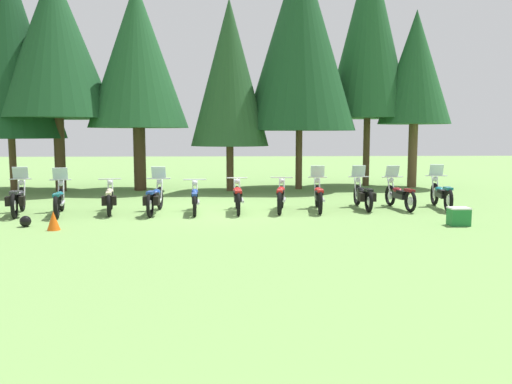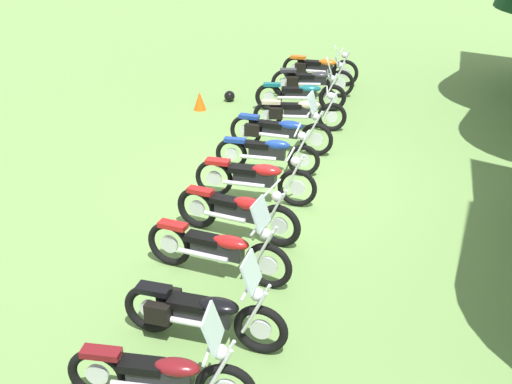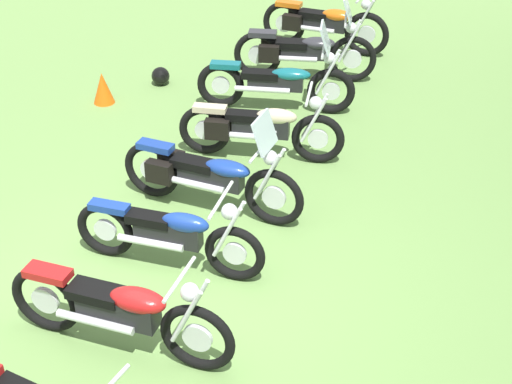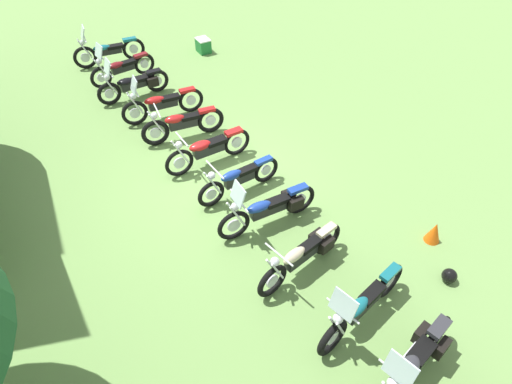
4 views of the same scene
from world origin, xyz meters
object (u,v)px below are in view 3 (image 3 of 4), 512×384
Objects in this scene: motorcycle_4 at (209,175)px; motorcycle_6 at (120,310)px; traffic_cone at (103,88)px; dropped_helmet at (161,76)px; motorcycle_0 at (323,24)px; motorcycle_2 at (278,82)px; motorcycle_3 at (258,128)px; motorcycle_1 at (303,51)px; motorcycle_5 at (170,234)px.

motorcycle_4 is 1.01× the size of motorcycle_6.
traffic_cone is 1.03m from dropped_helmet.
dropped_helmet is at bearing 127.54° from motorcycle_4.
motorcycle_0 is 0.96× the size of motorcycle_4.
motorcycle_2 is 1.00× the size of motorcycle_6.
motorcycle_0 is 3.04m from dropped_helmet.
motorcycle_0 is at bearing 141.60° from traffic_cone.
dropped_helmet is (-1.65, -2.24, -0.30)m from motorcycle_3.
motorcycle_1 is at bearing 91.50° from motorcycle_6.
motorcycle_0 is 7.83× the size of dropped_helmet.
dropped_helmet is at bearing 161.11° from motorcycle_2.
motorcycle_2 is at bearing -88.65° from motorcycle_0.
motorcycle_1 is at bearing 88.32° from motorcycle_5.
motorcycle_0 reaches higher than motorcycle_6.
motorcycle_1 is 1.04× the size of motorcycle_5.
motorcycle_1 is 2.29m from dropped_helmet.
traffic_cone is at bearing -127.95° from motorcycle_0.
motorcycle_0 is at bearing 82.77° from motorcycle_3.
motorcycle_3 is 2.87m from traffic_cone.
motorcycle_5 is (4.00, 0.17, -0.02)m from motorcycle_2.
traffic_cone is (-0.77, -2.76, -0.21)m from motorcycle_3.
traffic_cone is (-4.63, -2.83, -0.23)m from motorcycle_6.
motorcycle_1 is 0.97× the size of motorcycle_6.
traffic_cone is (0.67, -2.55, -0.21)m from motorcycle_2.
motorcycle_6 reaches higher than motorcycle_3.
motorcycle_4 is 3.72m from dropped_helmet.
motorcycle_3 is at bearing -94.12° from motorcycle_2.
motorcycle_1 is at bearing 76.59° from motorcycle_2.
motorcycle_3 is at bearing -99.02° from motorcycle_1.
motorcycle_0 reaches higher than motorcycle_5.
motorcycle_2 is 1.05× the size of motorcycle_3.
motorcycle_3 is (3.93, 0.26, -0.03)m from motorcycle_0.
traffic_cone is (3.16, -2.51, -0.23)m from motorcycle_0.
motorcycle_0 reaches higher than dropped_helmet.
motorcycle_2 reaches higher than motorcycle_6.
motorcycle_1 reaches higher than motorcycle_4.
motorcycle_6 is (2.49, 0.18, -0.00)m from motorcycle_4.
motorcycle_3 is at bearing 53.63° from dropped_helmet.
motorcycle_0 is 0.97× the size of motorcycle_2.
dropped_helmet is (0.98, -2.04, -0.34)m from motorcycle_1.
motorcycle_3 is 2.56m from motorcycle_5.
traffic_cone is at bearing -157.37° from motorcycle_1.
motorcycle_1 is at bearing 93.66° from motorcycle_4.
motorcycle_5 reaches higher than dropped_helmet.
motorcycle_4 reaches higher than motorcycle_5.
motorcycle_0 reaches higher than motorcycle_3.
motorcycle_4 reaches higher than dropped_helmet.
motorcycle_4 is 4.86× the size of traffic_cone.
motorcycle_4 is (5.30, 0.14, 0.00)m from motorcycle_0.
motorcycle_0 is 0.98× the size of motorcycle_6.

